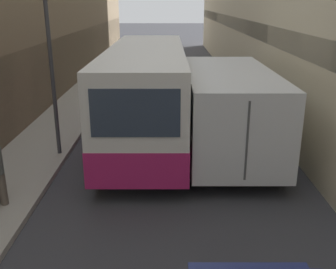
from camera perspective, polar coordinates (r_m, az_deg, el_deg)
The scene contains 5 objects.
ground_plane at distance 14.59m, azimuth 0.43°, elevation 0.47°, with size 150.00×150.00×0.00m, color #38383D.
sidewalk_left at distance 15.15m, azimuth -15.84°, elevation 0.72°, with size 2.15×60.00×0.14m.
bus at distance 13.38m, azimuth -2.96°, elevation 6.16°, with size 2.46×9.58×3.15m.
box_truck at distance 12.99m, azimuth 8.19°, elevation 4.74°, with size 2.49×8.38×2.66m.
panel_van at distance 23.87m, azimuth -2.06°, elevation 10.39°, with size 1.82×4.70×1.97m.
Camera 1 is at (-0.07, 1.15, 4.59)m, focal length 42.00 mm.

